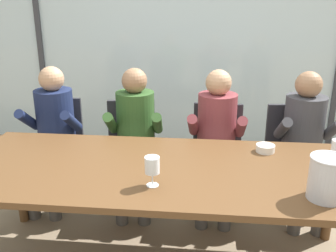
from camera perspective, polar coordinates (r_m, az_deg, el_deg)
The scene contains 16 objects.
ground at distance 3.58m, azimuth 1.07°, elevation -9.99°, with size 14.00×14.00×0.00m, color #847056.
window_glass_panel at distance 4.49m, azimuth 2.65°, elevation 13.40°, with size 7.78×0.03×2.60m, color silver.
window_mullion_left at distance 4.89m, azimuth -18.89°, elevation 12.90°, with size 0.06×0.06×2.60m, color #38383D.
hillside_vineyard at distance 8.24m, azimuth 4.19°, elevation 14.49°, with size 13.78×2.40×2.18m, color #568942.
dining_table at distance 2.39m, azimuth -0.86°, elevation -7.54°, with size 2.58×1.02×0.73m.
chair_near_curtain at distance 3.55m, azimuth -16.38°, elevation -2.07°, with size 0.47×0.47×0.87m.
chair_left_of_center at distance 3.36m, azimuth -5.56°, elevation -2.60°, with size 0.50×0.50×0.87m.
chair_center at distance 3.27m, azimuth 7.35°, elevation -3.29°, with size 0.46×0.46×0.87m.
chair_right_of_center at distance 3.38m, azimuth 18.28°, elevation -3.35°, with size 0.48×0.48×0.87m.
person_navy_polo at distance 3.35m, azimuth -17.06°, elevation -0.27°, with size 0.46×0.61×1.19m.
person_olive_shirt at distance 3.15m, azimuth -5.03°, elevation -0.71°, with size 0.49×0.63×1.19m.
person_maroon_top at distance 3.10m, azimuth 7.34°, elevation -1.14°, with size 0.47×0.62×1.19m.
person_charcoal_jacket at distance 3.20m, azimuth 20.03°, elevation -1.52°, with size 0.46×0.61×1.19m.
ice_bucket_primary at distance 2.13m, azimuth 22.97°, elevation -7.17°, with size 0.20×0.20×0.24m.
tasting_bowl at distance 2.66m, azimuth 14.51°, elevation -3.28°, with size 0.13×0.13×0.05m, color silver.
wine_glass_near_bucket at distance 2.10m, azimuth -2.41°, elevation -6.13°, with size 0.08×0.08×0.17m.
Camera 1 is at (0.25, -2.12, 1.74)m, focal length 40.27 mm.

